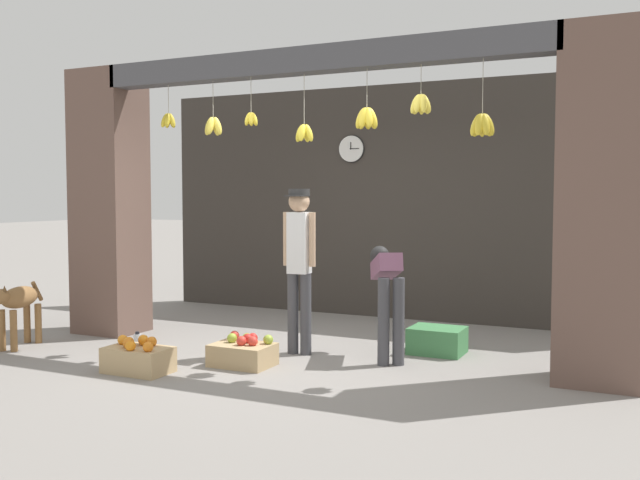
# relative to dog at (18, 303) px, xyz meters

# --- Properties ---
(ground_plane) EXTENTS (60.00, 60.00, 0.00)m
(ground_plane) POSITION_rel_dog_xyz_m (2.90, 0.78, -0.46)
(ground_plane) COLOR gray
(shop_back_wall) EXTENTS (6.55, 0.12, 2.97)m
(shop_back_wall) POSITION_rel_dog_xyz_m (2.90, 3.39, 1.02)
(shop_back_wall) COLOR #38332D
(shop_back_wall) RESTS_ON ground_plane
(shop_pillar_left) EXTENTS (0.70, 0.60, 2.97)m
(shop_pillar_left) POSITION_rel_dog_xyz_m (0.28, 1.08, 1.02)
(shop_pillar_left) COLOR brown
(shop_pillar_left) RESTS_ON ground_plane
(shop_pillar_right) EXTENTS (0.70, 0.60, 2.97)m
(shop_pillar_right) POSITION_rel_dog_xyz_m (5.53, 1.08, 1.02)
(shop_pillar_right) COLOR brown
(shop_pillar_right) RESTS_ON ground_plane
(storefront_awning) EXTENTS (4.65, 0.29, 0.91)m
(storefront_awning) POSITION_rel_dog_xyz_m (2.95, 0.90, 2.32)
(storefront_awning) COLOR #4C4C51
(dog) EXTENTS (0.35, 0.80, 0.68)m
(dog) POSITION_rel_dog_xyz_m (0.00, 0.00, 0.00)
(dog) COLOR olive
(dog) RESTS_ON ground_plane
(shopkeeper) EXTENTS (0.34, 0.27, 1.64)m
(shopkeeper) POSITION_rel_dog_xyz_m (2.76, 0.99, 0.50)
(shopkeeper) COLOR #424247
(shopkeeper) RESTS_ON ground_plane
(worker_stooping) EXTENTS (0.54, 0.76, 1.06)m
(worker_stooping) POSITION_rel_dog_xyz_m (3.62, 1.14, 0.24)
(worker_stooping) COLOR #424247
(worker_stooping) RESTS_ON ground_plane
(fruit_crate_oranges) EXTENTS (0.58, 0.36, 0.31)m
(fruit_crate_oranges) POSITION_rel_dog_xyz_m (1.80, -0.29, -0.33)
(fruit_crate_oranges) COLOR tan
(fruit_crate_oranges) RESTS_ON ground_plane
(fruit_crate_apples) EXTENTS (0.55, 0.40, 0.29)m
(fruit_crate_apples) POSITION_rel_dog_xyz_m (2.51, 0.33, -0.34)
(fruit_crate_apples) COLOR tan
(fruit_crate_apples) RESTS_ON ground_plane
(produce_box_green) EXTENTS (0.53, 0.42, 0.26)m
(produce_box_green) POSITION_rel_dog_xyz_m (3.99, 1.60, -0.33)
(produce_box_green) COLOR #42844C
(produce_box_green) RESTS_ON ground_plane
(water_bottle) EXTENTS (0.07, 0.07, 0.25)m
(water_bottle) POSITION_rel_dog_xyz_m (1.38, 0.20, -0.35)
(water_bottle) COLOR silver
(water_bottle) RESTS_ON ground_plane
(wall_clock) EXTENTS (0.36, 0.03, 0.36)m
(wall_clock) POSITION_rel_dog_xyz_m (2.32, 3.31, 1.71)
(wall_clock) COLOR black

